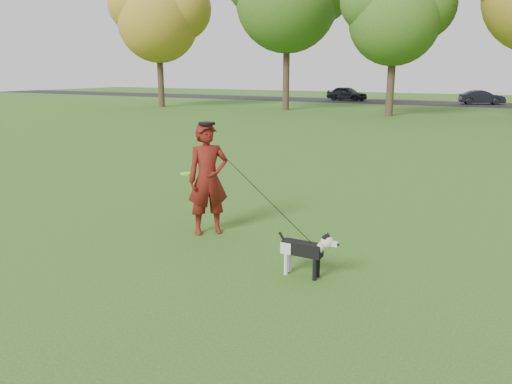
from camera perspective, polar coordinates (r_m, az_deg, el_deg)
The scene contains 7 objects.
ground at distance 8.40m, azimuth -1.10°, elevation -6.08°, with size 120.00×120.00×0.00m, color #285116.
road at distance 47.11m, azimuth 24.05°, elevation 9.12°, with size 120.00×7.00×0.02m, color black.
man at distance 8.78m, azimuth -5.50°, elevation 1.46°, with size 0.72×0.47×1.98m, color #5A110C.
dog at distance 7.05m, azimuth 5.83°, elevation -6.42°, with size 0.92×0.18×0.70m.
car_left at distance 49.43m, azimuth 10.35°, elevation 11.02°, with size 1.56×3.89×1.32m, color black.
car_mid at distance 47.06m, azimuth 24.40°, elevation 9.83°, with size 1.26×3.61×1.19m, color black.
man_held_items at distance 7.65m, azimuth 1.32°, elevation -0.86°, with size 2.93×1.12×1.52m.
Camera 1 is at (3.91, -6.86, 2.85)m, focal length 35.00 mm.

